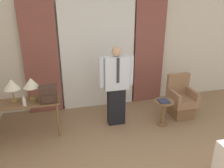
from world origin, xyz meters
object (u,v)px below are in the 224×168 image
Objects in this scene: armchair at (181,101)px; book at (164,101)px; backpack at (48,94)px; table_lamp_right at (31,83)px; bottle_near_edge at (24,102)px; person at (116,84)px; desk at (25,108)px; side_table at (163,109)px; table_lamp_left at (12,85)px.

armchair is 0.71m from book.
backpack is 2.27m from book.
table_lamp_right is 2.27× the size of bottle_near_edge.
person reaches higher than armchair.
armchair reaches higher than book.
armchair is at bearing 27.66° from book.
bottle_near_edge is at bearing 177.10° from book.
armchair is (3.30, 0.01, -0.25)m from desk.
side_table is at bearing -4.54° from backpack.
person is 1.11m from side_table.
book is (2.66, -0.13, -0.23)m from bottle_near_edge.
desk is 2.98× the size of table_lamp_left.
desk is 0.26m from bottle_near_edge.
person is (1.79, 0.03, 0.29)m from desk.
backpack is 2.33m from side_table.
desk reaches higher than side_table.
desk is 4.04× the size of backpack.
book reaches higher than side_table.
side_table is at bearing -7.56° from table_lamp_right.
armchair is at bearing -0.93° from table_lamp_right.
table_lamp_right is 2.02× the size of book.
desk is 0.48m from table_lamp_left.
table_lamp_right is 0.26× the size of person.
person is 1.02m from book.
desk is at bearing 103.95° from bottle_near_edge.
table_lamp_left is at bearing 179.16° from armchair.
table_lamp_right is 0.46× the size of armchair.
table_lamp_left is 0.40m from bottle_near_edge.
table_lamp_left is (-0.17, 0.06, 0.45)m from desk.
table_lamp_right reaches higher than side_table.
desk is at bearing 174.23° from side_table.
table_lamp_left is at bearing 180.00° from table_lamp_right.
armchair is 0.64m from side_table.
table_lamp_right is at bearing 61.63° from bottle_near_edge.
table_lamp_left is 2.02× the size of book.
backpack is at bearing 9.92° from bottle_near_edge.
armchair is at bearing 2.19° from backpack.
armchair is at bearing 26.59° from side_table.
table_lamp_left reaches higher than side_table.
side_table is 2.57× the size of book.
backpack is 0.58× the size of side_table.
book is (2.70, -0.30, -0.04)m from desk.
table_lamp_left is at bearing 132.00° from bottle_near_edge.
book is (2.53, -0.37, -0.48)m from table_lamp_right.
table_lamp_right is 3.21m from armchair.
armchair is (3.26, 0.18, -0.45)m from bottle_near_edge.
bottle_near_edge is 0.35× the size of side_table.
desk is 2.71m from book.
table_lamp_right is at bearing 171.75° from book.
armchair is at bearing -0.84° from table_lamp_left.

